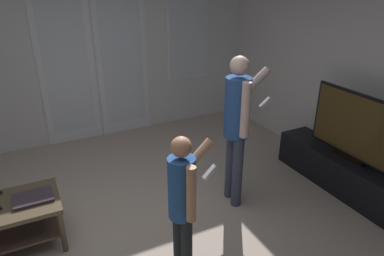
{
  "coord_description": "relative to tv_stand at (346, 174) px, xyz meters",
  "views": [
    {
      "loc": [
        -0.53,
        -2.4,
        2.27
      ],
      "look_at": [
        0.78,
        0.22,
        0.97
      ],
      "focal_mm": 32.53,
      "sensor_mm": 36.0,
      "label": 1
    }
  ],
  "objects": [
    {
      "name": "tv_stand",
      "position": [
        0.0,
        0.0,
        0.0
      ],
      "size": [
        0.41,
        1.79,
        0.4
      ],
      "color": "black",
      "rests_on": "ground_plane"
    },
    {
      "name": "ground_plane",
      "position": [
        -2.54,
        0.16,
        -0.21
      ],
      "size": [
        5.77,
        5.31,
        0.02
      ],
      "primitive_type": "cube",
      "color": "#AF9E90"
    },
    {
      "name": "person_adult",
      "position": [
        -1.24,
        0.4,
        0.75
      ],
      "size": [
        0.62,
        0.43,
        1.59
      ],
      "color": "#3C4158",
      "rests_on": "ground_plane"
    },
    {
      "name": "person_child",
      "position": [
        -2.18,
        -0.33,
        0.56
      ],
      "size": [
        0.48,
        0.36,
        1.27
      ],
      "color": "#1F2628",
      "rests_on": "ground_plane"
    },
    {
      "name": "laptop_closed",
      "position": [
        -3.18,
        0.66,
        0.27
      ],
      "size": [
        0.34,
        0.26,
        0.03
      ],
      "primitive_type": "cube",
      "rotation": [
        0.0,
        0.0,
        0.01
      ],
      "color": "#392C38",
      "rests_on": "coffee_table"
    },
    {
      "name": "wall_right_plain",
      "position": [
        0.32,
        0.16,
        1.14
      ],
      "size": [
        0.06,
        5.31,
        2.68
      ],
      "color": "silver",
      "rests_on": "ground_plane"
    },
    {
      "name": "wall_back_with_doors",
      "position": [
        -2.45,
        2.78,
        1.12
      ],
      "size": [
        5.77,
        0.09,
        2.71
      ],
      "color": "silver",
      "rests_on": "ground_plane"
    },
    {
      "name": "flat_screen_tv",
      "position": [
        -0.0,
        0.0,
        0.58
      ],
      "size": [
        0.08,
        1.1,
        0.75
      ],
      "color": "black",
      "rests_on": "tv_stand"
    }
  ]
}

